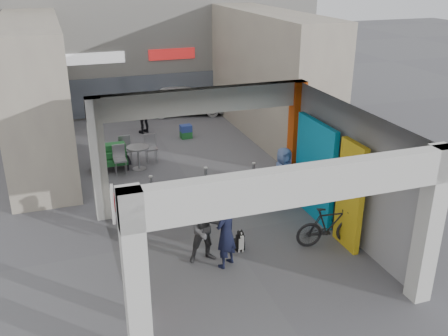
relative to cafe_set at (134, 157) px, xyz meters
name	(u,v)px	position (x,y,z in m)	size (l,w,h in m)	color
ground	(226,233)	(1.54, -5.57, -0.35)	(90.00, 90.00, 0.00)	#55555A
arcade_canopy	(258,162)	(2.08, -6.39, 1.95)	(6.40, 6.45, 6.40)	beige
far_building	(131,24)	(1.54, 8.43, 3.64)	(18.00, 4.08, 8.00)	silver
plaza_bldg_left	(37,92)	(-2.96, 1.93, 2.15)	(2.00, 9.00, 5.00)	#A79F8A
plaza_bldg_right	(269,75)	(6.04, 1.93, 2.15)	(2.00, 9.00, 5.00)	#A79F8A
bollard_left	(151,190)	(0.00, -3.22, 0.10)	(0.09, 0.09, 0.92)	#979A9F
bollard_center	(206,183)	(1.68, -3.28, 0.14)	(0.09, 0.09, 0.98)	#979A9F
bollard_right	(253,177)	(3.27, -3.26, 0.11)	(0.09, 0.09, 0.92)	#979A9F
advert_board_near	(143,299)	(-1.21, -8.38, 0.15)	(0.13, 0.55, 1.00)	white
advert_board_far	(113,204)	(-1.21, -3.85, 0.15)	(0.16, 0.56, 1.00)	white
cafe_set	(134,157)	(0.00, 0.00, 0.00)	(1.66, 1.34, 1.00)	#97979B
produce_stand	(111,160)	(-0.81, -0.03, 0.00)	(1.34, 0.73, 0.88)	black
crate_stack	(186,132)	(2.57, 2.41, -0.07)	(0.47, 0.38, 0.56)	#1B5F28
border_collie	(239,242)	(1.57, -6.50, -0.11)	(0.22, 0.44, 0.61)	black
man_with_dog	(226,233)	(1.02, -7.03, 0.53)	(0.64, 0.42, 1.76)	black
man_back_turned	(206,229)	(0.65, -6.68, 0.52)	(0.85, 0.66, 1.75)	#414144
man_elderly	(283,174)	(3.86, -4.18, 0.48)	(0.82, 0.53, 1.68)	#627DBE
man_crates	(144,114)	(1.07, 3.65, 0.49)	(0.99, 0.41, 1.69)	black
bicycle_front	(280,195)	(3.54, -4.70, 0.08)	(0.58, 1.67, 0.88)	black
bicycle_rear	(330,226)	(3.84, -6.99, 0.18)	(0.50, 1.77, 1.07)	black
white_van	(184,100)	(3.42, 5.93, 0.34)	(1.63, 4.06, 1.38)	silver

